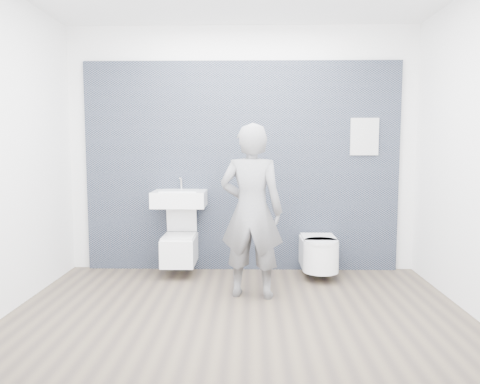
{
  "coord_description": "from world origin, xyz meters",
  "views": [
    {
      "loc": [
        0.1,
        -3.92,
        1.47
      ],
      "look_at": [
        0.0,
        0.6,
        1.0
      ],
      "focal_mm": 35.0,
      "sensor_mm": 36.0,
      "label": 1
    }
  ],
  "objects_px": {
    "washbasin": "(179,198)",
    "toilet_rounded": "(319,253)",
    "toilet_square": "(180,248)",
    "visitor": "(251,211)"
  },
  "relations": [
    {
      "from": "washbasin",
      "to": "toilet_rounded",
      "type": "bearing_deg",
      "value": -3.9
    },
    {
      "from": "toilet_rounded",
      "to": "toilet_square",
      "type": "bearing_deg",
      "value": 177.47
    },
    {
      "from": "toilet_square",
      "to": "toilet_rounded",
      "type": "height_order",
      "value": "toilet_square"
    },
    {
      "from": "washbasin",
      "to": "toilet_square",
      "type": "bearing_deg",
      "value": -90.0
    },
    {
      "from": "washbasin",
      "to": "toilet_rounded",
      "type": "height_order",
      "value": "washbasin"
    },
    {
      "from": "washbasin",
      "to": "toilet_square",
      "type": "xyz_separation_m",
      "value": [
        -0.0,
        -0.04,
        -0.55
      ]
    },
    {
      "from": "toilet_square",
      "to": "toilet_rounded",
      "type": "distance_m",
      "value": 1.55
    },
    {
      "from": "toilet_square",
      "to": "toilet_rounded",
      "type": "xyz_separation_m",
      "value": [
        1.54,
        -0.07,
        -0.04
      ]
    },
    {
      "from": "washbasin",
      "to": "toilet_square",
      "type": "height_order",
      "value": "washbasin"
    },
    {
      "from": "toilet_square",
      "to": "visitor",
      "type": "height_order",
      "value": "visitor"
    }
  ]
}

